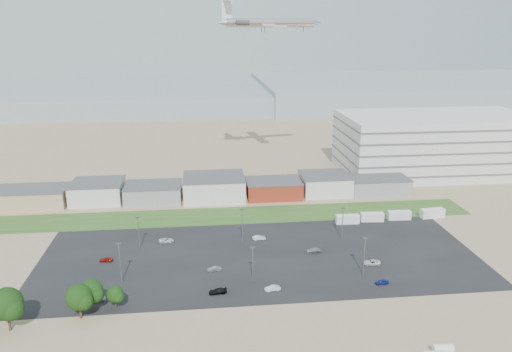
{
  "coord_description": "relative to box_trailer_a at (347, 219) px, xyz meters",
  "views": [
    {
      "loc": [
        -9.97,
        -104.39,
        61.1
      ],
      "look_at": [
        4.12,
        22.0,
        22.72
      ],
      "focal_mm": 35.0,
      "sensor_mm": 36.0,
      "label": 1
    }
  ],
  "objects": [
    {
      "name": "parking_lot",
      "position": [
        -30.9,
        -21.04,
        -1.4
      ],
      "size": [
        120.0,
        50.0,
        0.01
      ],
      "primitive_type": "cube",
      "color": "black",
      "rests_on": "ground"
    },
    {
      "name": "lightpole_back_l",
      "position": [
        -64.46,
        -12.19,
        3.49
      ],
      "size": [
        1.15,
        0.48,
        9.79
      ],
      "primitive_type": null,
      "color": "slate",
      "rests_on": "ground"
    },
    {
      "name": "parked_car_2",
      "position": [
        -2.8,
        -39.48,
        -0.85
      ],
      "size": [
        3.35,
        1.48,
        1.12
      ],
      "primitive_type": "imported",
      "rotation": [
        0.0,
        0.0,
        -1.52
      ],
      "color": "navy",
      "rests_on": "ground"
    },
    {
      "name": "building_row",
      "position": [
        -52.9,
        29.96,
        2.59
      ],
      "size": [
        170.0,
        20.0,
        8.0
      ],
      "primitive_type": null,
      "color": "silver",
      "rests_on": "ground"
    },
    {
      "name": "parking_garage",
      "position": [
        54.1,
        53.96,
        11.09
      ],
      "size": [
        80.0,
        40.0,
        25.0
      ],
      "primitive_type": "cube",
      "color": "silver",
      "rests_on": "ground"
    },
    {
      "name": "tree_mid",
      "position": [
        -73.25,
        -46.77,
        3.15
      ],
      "size": [
        6.07,
        6.07,
        9.11
      ],
      "primitive_type": null,
      "color": "black",
      "rests_on": "ground"
    },
    {
      "name": "lightpole_front_l",
      "position": [
        -66.74,
        -31.52,
        3.9
      ],
      "size": [
        1.25,
        0.52,
        10.62
      ],
      "primitive_type": null,
      "color": "slate",
      "rests_on": "ground"
    },
    {
      "name": "parked_car_10",
      "position": [
        -71.35,
        -39.65,
        -0.76
      ],
      "size": [
        4.55,
        2.12,
        1.29
      ],
      "primitive_type": "imported",
      "rotation": [
        0.0,
        0.0,
        1.64
      ],
      "color": "#A5A5AA",
      "rests_on": "ground"
    },
    {
      "name": "box_trailer_c",
      "position": [
        17.88,
        1.54,
        0.0
      ],
      "size": [
        7.63,
        2.7,
        2.82
      ],
      "primitive_type": null,
      "rotation": [
        0.0,
        0.0,
        -0.05
      ],
      "color": "silver",
      "rests_on": "ground"
    },
    {
      "name": "lightpole_front_r",
      "position": [
        -5.79,
        -34.02,
        3.65
      ],
      "size": [
        1.19,
        0.5,
        10.11
      ],
      "primitive_type": null,
      "color": "slate",
      "rests_on": "ground"
    },
    {
      "name": "parked_car_12",
      "position": [
        -15.62,
        -20.01,
        -0.76
      ],
      "size": [
        4.61,
        2.15,
        1.3
      ],
      "primitive_type": "imported",
      "rotation": [
        0.0,
        0.0,
        -1.5
      ],
      "color": "#A5A5AA",
      "rests_on": "ground"
    },
    {
      "name": "parked_car_13",
      "position": [
        -30.06,
        -39.59,
        -0.79
      ],
      "size": [
        3.9,
        1.76,
        1.24
      ],
      "primitive_type": "imported",
      "rotation": [
        0.0,
        0.0,
        -1.45
      ],
      "color": "silver",
      "rests_on": "ground"
    },
    {
      "name": "lightpole_back_r",
      "position": [
        -5.2,
        -12.01,
        3.59
      ],
      "size": [
        1.18,
        0.49,
        9.99
      ],
      "primitive_type": null,
      "color": "slate",
      "rests_on": "ground"
    },
    {
      "name": "parked_car_11",
      "position": [
        -29.81,
        -9.6,
        -0.77
      ],
      "size": [
        3.93,
        1.62,
        1.26
      ],
      "primitive_type": "imported",
      "rotation": [
        0.0,
        0.0,
        1.65
      ],
      "color": "silver",
      "rests_on": "ground"
    },
    {
      "name": "parked_car_5",
      "position": [
        -72.6,
        -19.35,
        -0.81
      ],
      "size": [
        3.6,
        1.74,
        1.18
      ],
      "primitive_type": "imported",
      "rotation": [
        0.0,
        0.0,
        -1.67
      ],
      "color": "maroon",
      "rests_on": "ground"
    },
    {
      "name": "parked_car_4",
      "position": [
        -43.63,
        -28.1,
        -0.82
      ],
      "size": [
        3.55,
        1.27,
        1.16
      ],
      "primitive_type": "imported",
      "rotation": [
        0.0,
        0.0,
        -1.56
      ],
      "color": "#A5A5AA",
      "rests_on": "ground"
    },
    {
      "name": "box_trailer_b",
      "position": [
        8.51,
        1.01,
        -0.01
      ],
      "size": [
        7.62,
        2.93,
        2.8
      ],
      "primitive_type": null,
      "rotation": [
        0.0,
        0.0,
        -0.08
      ],
      "color": "silver",
      "rests_on": "ground"
    },
    {
      "name": "lightpole_back_m",
      "position": [
        -35.0,
        -11.53,
        3.92
      ],
      "size": [
        1.25,
        0.52,
        10.66
      ],
      "primitive_type": null,
      "color": "slate",
      "rests_on": "ground"
    },
    {
      "name": "box_trailer_a",
      "position": [
        0.0,
        0.0,
        0.0
      ],
      "size": [
        7.56,
        2.53,
        2.81
      ],
      "primitive_type": null,
      "rotation": [
        0.0,
        0.0,
        -0.02
      ],
      "color": "silver",
      "rests_on": "ground"
    },
    {
      "name": "grass_strip",
      "position": [
        -35.9,
        10.96,
        -1.4
      ],
      "size": [
        160.0,
        16.0,
        0.02
      ],
      "primitive_type": "cube",
      "color": "#2E511E",
      "rests_on": "ground"
    },
    {
      "name": "hills_backdrop",
      "position": [
        4.1,
        273.96,
        3.09
      ],
      "size": [
        700.0,
        200.0,
        9.0
      ],
      "primitive_type": null,
      "color": "gray",
      "rests_on": "ground"
    },
    {
      "name": "tree_right",
      "position": [
        -71.3,
        -43.57,
        2.74
      ],
      "size": [
        5.53,
        5.53,
        8.3
      ],
      "primitive_type": null,
      "color": "black",
      "rests_on": "ground"
    },
    {
      "name": "parked_car_0",
      "position": [
        -1.83,
        -29.09,
        -0.77
      ],
      "size": [
        4.78,
        2.56,
        1.28
      ],
      "primitive_type": "imported",
      "rotation": [
        0.0,
        0.0,
        -1.67
      ],
      "color": "silver",
      "rests_on": "ground"
    },
    {
      "name": "parked_car_9",
      "position": [
        -57.19,
        -8.51,
        -0.8
      ],
      "size": [
        4.49,
        2.28,
        1.22
      ],
      "primitive_type": "imported",
      "rotation": [
        0.0,
        0.0,
        1.63
      ],
      "color": "silver",
      "rests_on": "ground"
    },
    {
      "name": "tree_left",
      "position": [
        -86.98,
        -49.7,
        4.07
      ],
      "size": [
        7.3,
        7.3,
        10.95
      ],
      "primitive_type": null,
      "color": "black",
      "rests_on": "ground"
    },
    {
      "name": "storage_tank_ne",
      "position": [
        -0.71,
        -67.3,
        -0.25
      ],
      "size": [
        4.03,
        2.32,
        2.31
      ],
      "primitive_type": null,
      "rotation": [
        0.0,
        0.0,
        -0.1
      ],
      "color": "silver",
      "rests_on": "ground"
    },
    {
      "name": "lightpole_front_m",
      "position": [
        -34.36,
        -34.77,
        3.29
      ],
      "size": [
        1.1,
        0.46,
        9.39
      ],
      "primitive_type": null,
      "color": "slate",
      "rests_on": "ground"
    },
    {
      "name": "tree_near",
      "position": [
        -66.31,
        -43.46,
        1.7
      ],
      "size": [
        4.15,
        4.15,
        6.22
      ],
      "primitive_type": null,
      "color": "black",
      "rests_on": "ground"
    },
    {
      "name": "box_trailer_d",
      "position": [
        29.49,
        1.91,
        0.09
      ],
      "size": [
        8.17,
        3.26,
        2.99
      ],
      "primitive_type": null,
      "rotation": [
        0.0,
        0.0,
        0.1
      ],
      "color": "silver",
      "rests_on": "ground"
    },
    {
      "name": "parked_car_3",
      "position": [
        -43.22,
        -39.52,
        -0.78
      ],
      "size": [
        4.41,
        2.07,
        1.24
      ],
      "primitive_type": "imported",
      "rotation": [
        0.0,
        0.0,
        -1.49
      ],
      "color": "black",
      "rests_on": "ground"
    },
    {
      "name": "airliner",
      "position": [
        -16.6,
        64.16,
        60.85
      ],
      "size": [
        50.44,
        38.86,
        13.45
      ],
      "primitive_type": null,
      "rotation": [
        0.0,
        0.0,
        0.18
      ],
      "color": "silver"
    },
    {
      "name": "ground",
      "position": [
        -35.9,
        -41.04,
        -1.41
      ],
      "size": [
        700.0,
        700.0,
        0.0
      ],
      "primitive_type": "plane",
      "color": "#998361",
      "rests_on": "ground"
    }
  ]
}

